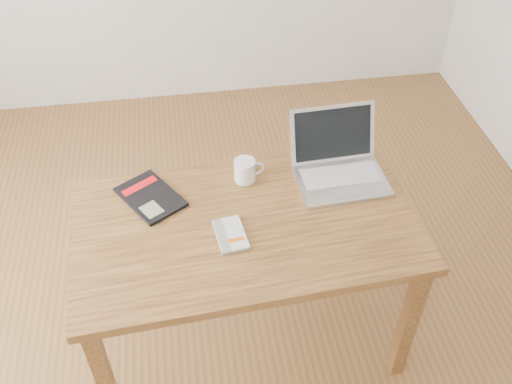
{
  "coord_description": "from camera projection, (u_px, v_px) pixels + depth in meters",
  "views": [
    {
      "loc": [
        -0.01,
        -1.62,
        2.33
      ],
      "look_at": [
        0.23,
        -0.04,
        0.85
      ],
      "focal_mm": 40.0,
      "sensor_mm": 36.0,
      "label": 1
    }
  ],
  "objects": [
    {
      "name": "black_guidebook",
      "position": [
        150.0,
        197.0,
        2.3
      ],
      "size": [
        0.3,
        0.33,
        0.01
      ],
      "rotation": [
        0.0,
        0.0,
        0.56
      ],
      "color": "black",
      "rests_on": "desk"
    },
    {
      "name": "laptop",
      "position": [
        339.0,
        164.0,
        2.37
      ],
      "size": [
        0.38,
        0.36,
        0.25
      ],
      "rotation": [
        0.0,
        0.0,
        0.05
      ],
      "color": "silver",
      "rests_on": "desk"
    },
    {
      "name": "room",
      "position": [
        161.0,
        78.0,
        1.83
      ],
      "size": [
        4.04,
        4.04,
        2.7
      ],
      "color": "brown",
      "rests_on": "ground"
    },
    {
      "name": "desk",
      "position": [
        246.0,
        239.0,
        2.26
      ],
      "size": [
        1.37,
        0.84,
        0.75
      ],
      "rotation": [
        0.0,
        0.0,
        0.06
      ],
      "color": "brown",
      "rests_on": "ground"
    },
    {
      "name": "coffee_mug",
      "position": [
        246.0,
        170.0,
        2.35
      ],
      "size": [
        0.13,
        0.09,
        0.1
      ],
      "rotation": [
        0.0,
        0.0,
        0.07
      ],
      "color": "white",
      "rests_on": "desk"
    },
    {
      "name": "white_guidebook",
      "position": [
        231.0,
        235.0,
        2.14
      ],
      "size": [
        0.13,
        0.19,
        0.02
      ],
      "rotation": [
        0.0,
        0.0,
        0.13
      ],
      "color": "beige",
      "rests_on": "desk"
    }
  ]
}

